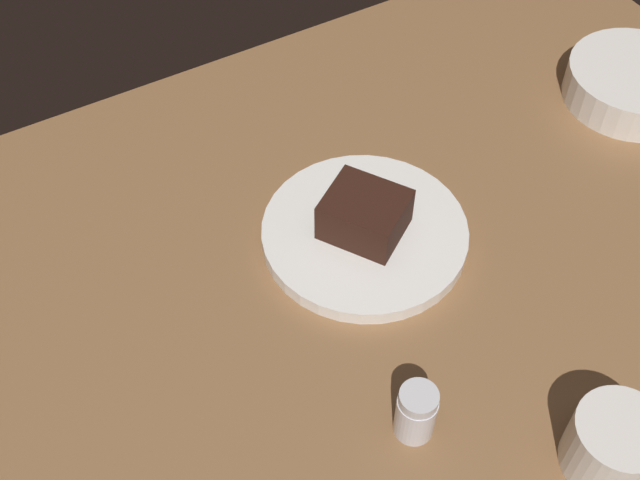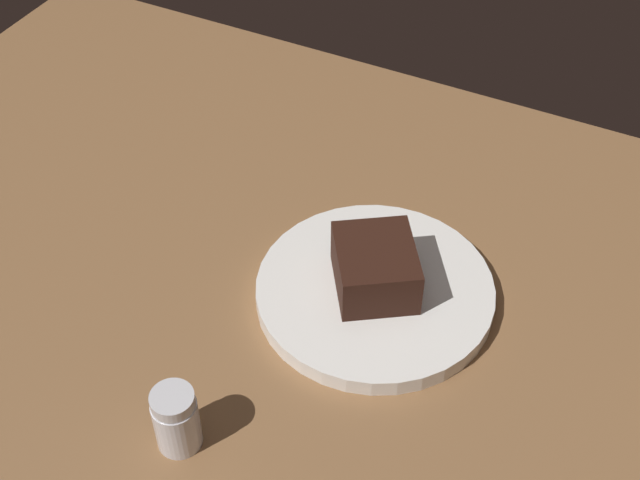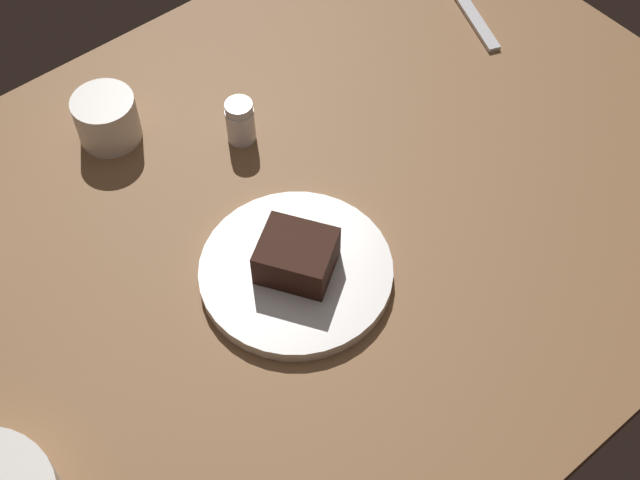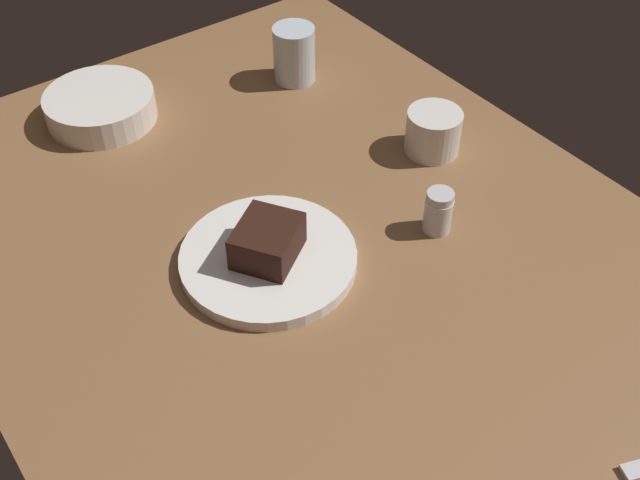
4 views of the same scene
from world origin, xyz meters
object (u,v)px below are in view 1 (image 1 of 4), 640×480
(chocolate_cake_slice, at_px, (365,214))
(coffee_cup, at_px, (613,445))
(dessert_plate, at_px, (365,234))
(side_bowl, at_px, (633,83))
(salt_shaker, at_px, (416,412))

(chocolate_cake_slice, bearing_deg, coffee_cup, -80.90)
(dessert_plate, distance_m, coffee_cup, 0.33)
(side_bowl, xyz_separation_m, coffee_cup, (-0.36, -0.36, 0.01))
(salt_shaker, xyz_separation_m, coffee_cup, (0.13, -0.11, 0.00))
(dessert_plate, xyz_separation_m, side_bowl, (0.41, 0.03, 0.01))
(side_bowl, height_order, coffee_cup, coffee_cup)
(coffee_cup, bearing_deg, salt_shaker, 139.52)
(chocolate_cake_slice, relative_size, side_bowl, 0.49)
(chocolate_cake_slice, height_order, side_bowl, chocolate_cake_slice)
(side_bowl, bearing_deg, chocolate_cake_slice, -175.72)
(chocolate_cake_slice, height_order, coffee_cup, same)
(dessert_plate, distance_m, side_bowl, 0.41)
(dessert_plate, bearing_deg, salt_shaker, -110.36)
(dessert_plate, height_order, coffee_cup, coffee_cup)
(chocolate_cake_slice, height_order, salt_shaker, chocolate_cake_slice)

